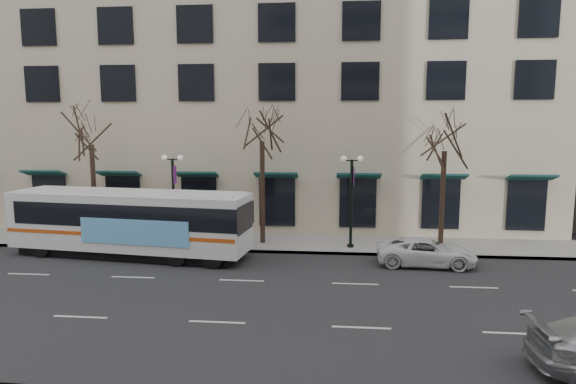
# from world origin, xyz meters

# --- Properties ---
(ground) EXTENTS (160.00, 160.00, 0.00)m
(ground) POSITION_xyz_m (0.00, 0.00, 0.00)
(ground) COLOR black
(ground) RESTS_ON ground
(sidewalk_far) EXTENTS (80.00, 4.00, 0.15)m
(sidewalk_far) POSITION_xyz_m (5.00, 9.00, 0.07)
(sidewalk_far) COLOR gray
(sidewalk_far) RESTS_ON ground
(building_hotel) EXTENTS (40.00, 20.00, 24.00)m
(building_hotel) POSITION_xyz_m (-2.00, 21.00, 12.00)
(building_hotel) COLOR #C6B497
(building_hotel) RESTS_ON ground
(tree_far_left) EXTENTS (3.60, 3.60, 8.34)m
(tree_far_left) POSITION_xyz_m (-10.00, 8.80, 6.70)
(tree_far_left) COLOR black
(tree_far_left) RESTS_ON ground
(tree_far_mid) EXTENTS (3.60, 3.60, 8.55)m
(tree_far_mid) POSITION_xyz_m (0.00, 8.80, 6.91)
(tree_far_mid) COLOR black
(tree_far_mid) RESTS_ON ground
(tree_far_right) EXTENTS (3.60, 3.60, 8.06)m
(tree_far_right) POSITION_xyz_m (10.00, 8.80, 6.42)
(tree_far_right) COLOR black
(tree_far_right) RESTS_ON ground
(lamp_post_left) EXTENTS (1.22, 0.45, 5.21)m
(lamp_post_left) POSITION_xyz_m (-4.99, 8.20, 2.94)
(lamp_post_left) COLOR black
(lamp_post_left) RESTS_ON ground
(lamp_post_right) EXTENTS (1.22, 0.45, 5.21)m
(lamp_post_right) POSITION_xyz_m (5.01, 8.20, 2.94)
(lamp_post_right) COLOR black
(lamp_post_right) RESTS_ON ground
(city_bus) EXTENTS (12.97, 4.32, 3.45)m
(city_bus) POSITION_xyz_m (-6.52, 5.78, 1.88)
(city_bus) COLOR white
(city_bus) RESTS_ON ground
(white_pickup) EXTENTS (4.91, 2.48, 1.33)m
(white_pickup) POSITION_xyz_m (8.59, 5.50, 0.67)
(white_pickup) COLOR white
(white_pickup) RESTS_ON ground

